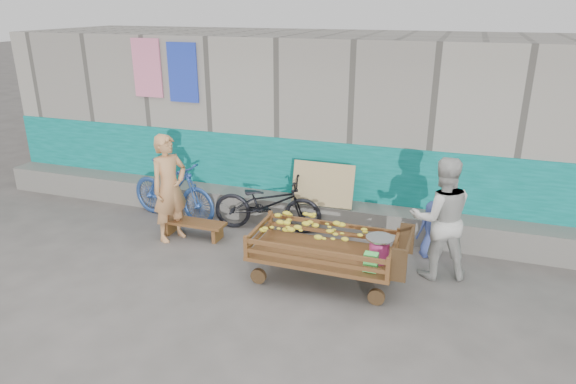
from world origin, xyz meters
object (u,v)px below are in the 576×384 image
(banana_cart, at_px, (321,240))
(child, at_px, (431,229))
(bicycle_dark, at_px, (267,204))
(bench, at_px, (194,225))
(bicycle_blue, at_px, (173,190))
(woman, at_px, (441,218))
(vendor_man, at_px, (170,188))

(banana_cart, relative_size, child, 2.43)
(bicycle_dark, bearing_deg, child, -100.49)
(bench, xyz_separation_m, bicycle_blue, (-0.67, 0.53, 0.33))
(woman, bearing_deg, vendor_man, -15.18)
(bicycle_dark, bearing_deg, bicycle_blue, 84.44)
(woman, distance_m, bicycle_blue, 4.44)
(bicycle_blue, bearing_deg, banana_cart, -101.79)
(banana_cart, height_order, bench, banana_cart)
(banana_cart, height_order, vendor_man, vendor_man)
(woman, height_order, child, woman)
(bicycle_blue, bearing_deg, bench, -118.11)
(vendor_man, bearing_deg, bicycle_blue, 53.23)
(vendor_man, relative_size, bicycle_blue, 0.97)
(vendor_man, height_order, woman, vendor_man)
(bench, distance_m, child, 3.66)
(bench, height_order, vendor_man, vendor_man)
(banana_cart, distance_m, bicycle_dark, 1.81)
(banana_cart, relative_size, bench, 1.97)
(woman, relative_size, child, 1.98)
(vendor_man, bearing_deg, child, -55.76)
(banana_cart, bearing_deg, bicycle_dark, 134.26)
(banana_cart, relative_size, bicycle_dark, 1.17)
(woman, height_order, bicycle_dark, woman)
(banana_cart, bearing_deg, vendor_man, 168.84)
(banana_cart, height_order, child, banana_cart)
(bench, relative_size, woman, 0.62)
(woman, xyz_separation_m, bicycle_blue, (-4.40, 0.53, -0.32))
(banana_cart, distance_m, bicycle_blue, 3.18)
(child, bearing_deg, bicycle_dark, -35.09)
(banana_cart, xyz_separation_m, vendor_man, (-2.56, 0.50, 0.25))
(woman, bearing_deg, banana_cart, 7.17)
(vendor_man, height_order, bicycle_dark, vendor_man)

